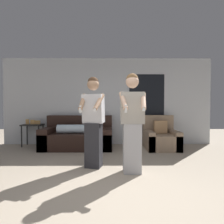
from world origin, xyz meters
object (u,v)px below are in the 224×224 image
(armchair, at_px, (160,138))
(couch, at_px, (78,137))
(side_table, at_px, (33,127))
(person_left, at_px, (93,121))
(person_right, at_px, (132,122))

(armchair, bearing_deg, couch, 178.19)
(couch, relative_size, side_table, 2.42)
(couch, height_order, side_table, couch)
(person_left, distance_m, person_right, 0.77)
(side_table, bearing_deg, person_right, -38.22)
(person_left, bearing_deg, couch, 110.41)
(armchair, height_order, side_table, armchair)
(side_table, relative_size, person_left, 0.46)
(side_table, bearing_deg, couch, -10.03)
(couch, xyz_separation_m, side_table, (-1.41, 0.25, 0.24))
(couch, relative_size, person_left, 1.11)
(couch, bearing_deg, side_table, 169.97)
(armchair, relative_size, side_table, 1.15)
(armchair, distance_m, person_right, 2.19)
(side_table, bearing_deg, armchair, -4.91)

